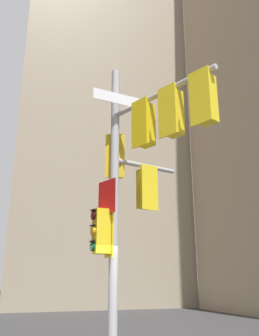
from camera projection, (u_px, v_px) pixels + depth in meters
building_mid_block at (95, 38)px, 34.23m from camera, size 12.42×12.42×47.71m
signal_pole_assembly at (137, 169)px, 8.23m from camera, size 2.46×3.35×7.04m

